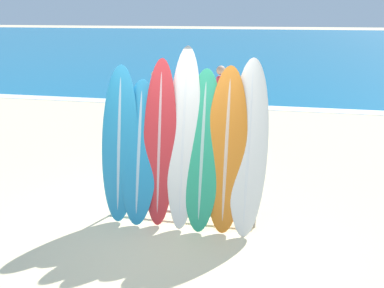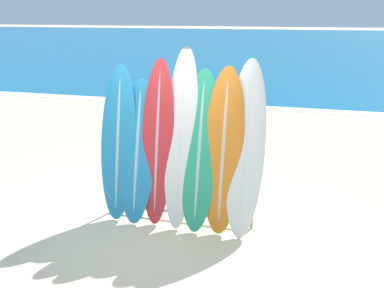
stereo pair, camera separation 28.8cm
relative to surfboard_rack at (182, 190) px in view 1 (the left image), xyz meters
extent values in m
plane|color=beige|center=(-0.25, -0.49, -0.50)|extent=(160.00, 160.00, 0.00)
cube|color=#146693|center=(-0.25, 37.08, -0.50)|extent=(120.00, 60.00, 0.00)
cube|color=white|center=(-0.25, 7.38, -0.49)|extent=(120.00, 0.60, 0.01)
cylinder|color=gray|center=(-1.09, 0.00, -0.04)|extent=(0.04, 0.04, 0.92)
cylinder|color=gray|center=(1.09, 0.00, -0.04)|extent=(0.04, 0.04, 0.92)
cylinder|color=gray|center=(0.00, 0.00, 0.40)|extent=(2.21, 0.04, 0.04)
cylinder|color=gray|center=(0.00, 0.00, -0.38)|extent=(2.21, 0.04, 0.04)
ellipsoid|color=teal|center=(-0.94, 0.03, 0.64)|extent=(0.56, 0.60, 2.28)
ellipsoid|color=#98BACC|center=(-0.94, 0.03, 0.64)|extent=(0.10, 0.59, 2.19)
ellipsoid|color=teal|center=(-0.63, 0.01, 0.54)|extent=(0.57, 0.67, 2.08)
ellipsoid|color=#98BACC|center=(-0.63, 0.01, 0.54)|extent=(0.10, 0.66, 2.00)
ellipsoid|color=red|center=(-0.33, 0.03, 0.70)|extent=(0.49, 0.60, 2.39)
ellipsoid|color=#D19A9C|center=(-0.33, 0.03, 0.70)|extent=(0.09, 0.58, 2.29)
ellipsoid|color=silver|center=(0.02, 0.07, 0.78)|extent=(0.48, 0.78, 2.55)
ellipsoid|color=silver|center=(0.02, 0.07, 0.78)|extent=(0.09, 0.76, 2.46)
ellipsoid|color=#289E70|center=(0.30, 0.03, 0.63)|extent=(0.55, 0.75, 2.25)
ellipsoid|color=#9AC3B3|center=(0.30, 0.03, 0.63)|extent=(0.10, 0.73, 2.17)
ellipsoid|color=orange|center=(0.64, 0.03, 0.66)|extent=(0.57, 0.67, 2.31)
ellipsoid|color=beige|center=(0.64, 0.03, 0.66)|extent=(0.10, 0.65, 2.22)
ellipsoid|color=silver|center=(0.94, 0.06, 0.71)|extent=(0.54, 0.80, 2.41)
ellipsoid|color=silver|center=(0.94, 0.06, 0.71)|extent=(0.10, 0.78, 2.31)
cylinder|color=beige|center=(-1.65, 4.66, -0.13)|extent=(0.10, 0.10, 0.73)
cylinder|color=beige|center=(-1.78, 4.56, -0.13)|extent=(0.10, 0.10, 0.73)
cube|color=#282D38|center=(-1.72, 4.61, 0.12)|extent=(0.24, 0.23, 0.22)
cube|color=gold|center=(-1.72, 4.61, 0.52)|extent=(0.26, 0.25, 0.57)
sphere|color=beige|center=(-1.72, 4.61, 0.94)|extent=(0.21, 0.21, 0.21)
cylinder|color=tan|center=(0.02, 4.40, -0.09)|extent=(0.11, 0.11, 0.82)
cylinder|color=tan|center=(0.04, 4.57, -0.09)|extent=(0.11, 0.11, 0.82)
cube|color=#CC4C3D|center=(0.03, 4.49, 0.20)|extent=(0.17, 0.25, 0.25)
cube|color=#DB3842|center=(0.03, 4.49, 0.64)|extent=(0.19, 0.27, 0.64)
sphere|color=tan|center=(0.03, 4.49, 1.12)|extent=(0.23, 0.23, 0.23)
camera|label=1|loc=(1.09, -4.87, 2.49)|focal=35.00mm
camera|label=2|loc=(1.37, -4.81, 2.49)|focal=35.00mm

